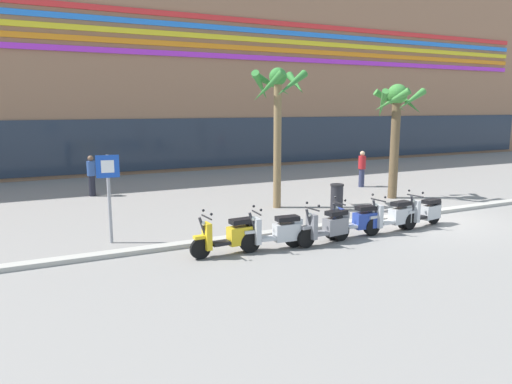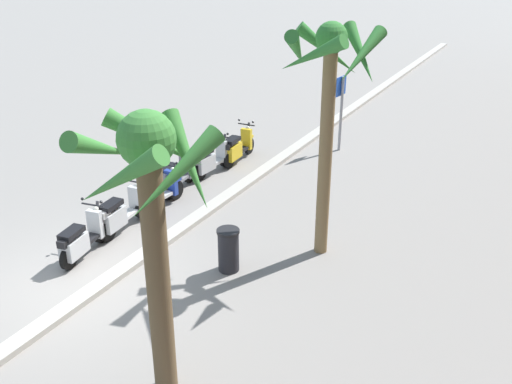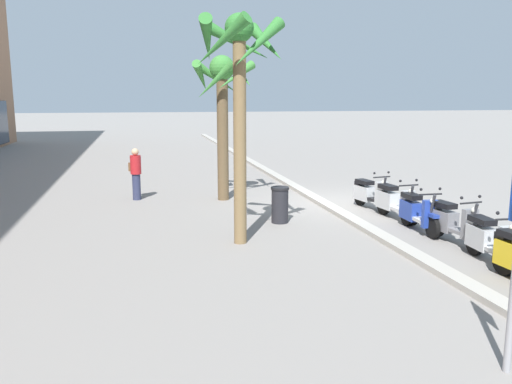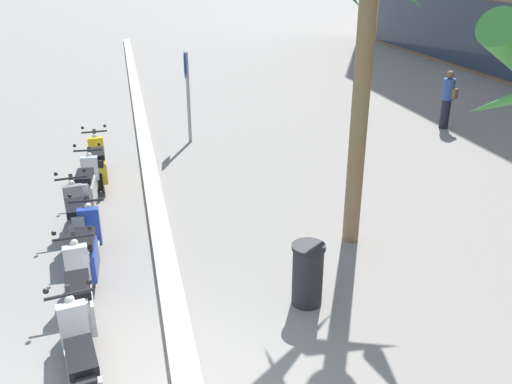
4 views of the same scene
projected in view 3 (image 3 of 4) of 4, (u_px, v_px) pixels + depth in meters
The scene contains 11 objects.
ground_plane at pixel (336, 203), 16.18m from camera, with size 200.00×200.00×0.00m, color gray.
curb_strip at pixel (322, 202), 16.06m from camera, with size 60.00×0.36×0.12m, color #ADA89E.
scooter_silver_mid_front at pixel (489, 240), 10.36m from camera, with size 1.77×0.56×1.17m.
scooter_grey_tail_end at pixel (451, 222), 11.82m from camera, with size 1.76×0.58×1.17m.
scooter_blue_second_in_line at pixel (417, 212), 12.86m from camera, with size 1.82×0.56×1.17m.
scooter_silver_far_back at pixel (394, 202), 14.10m from camera, with size 1.86×0.56×1.17m.
scooter_silver_last_in_row at pixel (370, 194), 15.38m from camera, with size 1.73×0.63×1.17m.
palm_tree_mid_walkway at pixel (222, 94), 16.19m from camera, with size 2.00×2.01×4.52m.
palm_tree_near_sign at pixel (239, 70), 11.14m from camera, with size 1.97×2.00×5.00m.
pedestrian_by_palm_tree at pixel (136, 173), 16.63m from camera, with size 0.44×0.40×1.66m.
litter_bin at pixel (280, 205), 13.64m from camera, with size 0.48×0.48×0.95m.
Camera 3 is at (-14.92, 5.91, 3.26)m, focal length 36.62 mm.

